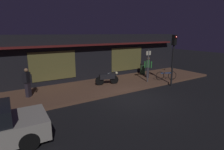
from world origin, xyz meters
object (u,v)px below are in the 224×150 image
person_bystander (148,67)px  sign_post (148,64)px  motorcycle (107,78)px  person_photographer (27,82)px  trash_bin (143,69)px  bicycle_parked (166,75)px  traffic_light_pole (174,51)px

person_bystander → sign_post: size_ratio=0.70×
motorcycle → person_photographer: size_ratio=1.01×
person_bystander → sign_post: 1.49m
person_bystander → trash_bin: (0.48, 1.15, -0.41)m
bicycle_parked → traffic_light_pole: size_ratio=0.42×
person_photographer → sign_post: size_ratio=0.70×
motorcycle → traffic_light_pole: bearing=-30.8°
person_photographer → trash_bin: size_ratio=1.80×
bicycle_parked → person_bystander: bearing=114.3°
bicycle_parked → trash_bin: size_ratio=1.63×
bicycle_parked → trash_bin: bearing=93.1°
traffic_light_pole → trash_bin: bearing=83.2°
person_bystander → traffic_light_pole: size_ratio=0.46×
sign_post → trash_bin: sign_post is taller
motorcycle → trash_bin: bearing=15.0°
person_bystander → traffic_light_pole: bearing=-88.4°
bicycle_parked → sign_post: (-1.60, 0.37, 1.00)m
person_photographer → person_bystander: (9.03, -0.18, 0.00)m
motorcycle → bicycle_parked: size_ratio=1.11×
traffic_light_pole → motorcycle: bearing=149.2°
person_photographer → traffic_light_pole: size_ratio=0.46×
sign_post → trash_bin: size_ratio=2.58×
bicycle_parked → motorcycle: bearing=163.1°
sign_post → trash_bin: 2.75m
motorcycle → person_bystander: 3.89m
person_photographer → sign_post: (8.05, -1.19, 0.48)m
trash_bin → traffic_light_pole: (-0.42, -3.51, 1.86)m
person_photographer → traffic_light_pole: bearing=-15.6°
bicycle_parked → traffic_light_pole: 2.27m
person_bystander → sign_post: sign_post is taller
motorcycle → trash_bin: 4.51m
motorcycle → person_photographer: 5.18m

